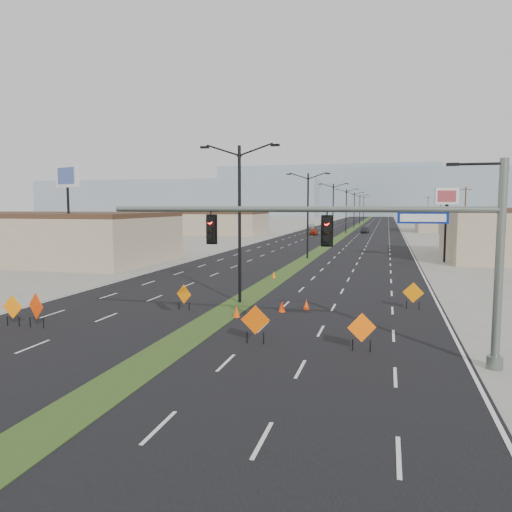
% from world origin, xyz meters
% --- Properties ---
extents(ground, '(600.00, 600.00, 0.00)m').
position_xyz_m(ground, '(0.00, 0.00, 0.00)').
color(ground, gray).
rests_on(ground, ground).
extents(road_surface, '(25.00, 400.00, 0.02)m').
position_xyz_m(road_surface, '(0.00, 100.00, 0.00)').
color(road_surface, black).
rests_on(road_surface, ground).
extents(median_strip, '(2.00, 400.00, 0.04)m').
position_xyz_m(median_strip, '(0.00, 100.00, 0.00)').
color(median_strip, '#2D4F1C').
rests_on(median_strip, ground).
extents(building_sw_far, '(30.00, 14.00, 4.50)m').
position_xyz_m(building_sw_far, '(-32.00, 85.00, 2.25)').
color(building_sw_far, tan).
rests_on(building_sw_far, ground).
extents(mesa_west, '(180.00, 50.00, 22.00)m').
position_xyz_m(mesa_west, '(-120.00, 280.00, 11.00)').
color(mesa_west, '#8397A3').
rests_on(mesa_west, ground).
extents(mesa_center, '(220.00, 50.00, 28.00)m').
position_xyz_m(mesa_center, '(40.00, 300.00, 14.00)').
color(mesa_center, '#8397A3').
rests_on(mesa_center, ground).
extents(mesa_backdrop, '(140.00, 50.00, 32.00)m').
position_xyz_m(mesa_backdrop, '(-30.00, 320.00, 16.00)').
color(mesa_backdrop, '#8397A3').
rests_on(mesa_backdrop, ground).
extents(signal_mast, '(16.30, 0.60, 8.00)m').
position_xyz_m(signal_mast, '(8.56, 2.00, 4.79)').
color(signal_mast, slate).
rests_on(signal_mast, ground).
extents(streetlight_0, '(5.15, 0.24, 10.02)m').
position_xyz_m(streetlight_0, '(0.00, 12.00, 5.42)').
color(streetlight_0, black).
rests_on(streetlight_0, ground).
extents(streetlight_1, '(5.15, 0.24, 10.02)m').
position_xyz_m(streetlight_1, '(0.00, 40.00, 5.42)').
color(streetlight_1, black).
rests_on(streetlight_1, ground).
extents(streetlight_2, '(5.15, 0.24, 10.02)m').
position_xyz_m(streetlight_2, '(0.00, 68.00, 5.42)').
color(streetlight_2, black).
rests_on(streetlight_2, ground).
extents(streetlight_3, '(5.15, 0.24, 10.02)m').
position_xyz_m(streetlight_3, '(0.00, 96.00, 5.42)').
color(streetlight_3, black).
rests_on(streetlight_3, ground).
extents(streetlight_4, '(5.15, 0.24, 10.02)m').
position_xyz_m(streetlight_4, '(0.00, 124.00, 5.42)').
color(streetlight_4, black).
rests_on(streetlight_4, ground).
extents(streetlight_5, '(5.15, 0.24, 10.02)m').
position_xyz_m(streetlight_5, '(0.00, 152.00, 5.42)').
color(streetlight_5, black).
rests_on(streetlight_5, ground).
extents(streetlight_6, '(5.15, 0.24, 10.02)m').
position_xyz_m(streetlight_6, '(0.00, 180.00, 5.42)').
color(streetlight_6, black).
rests_on(streetlight_6, ground).
extents(utility_pole_1, '(1.60, 0.20, 9.00)m').
position_xyz_m(utility_pole_1, '(20.00, 60.00, 4.67)').
color(utility_pole_1, '#4C3823').
rests_on(utility_pole_1, ground).
extents(utility_pole_2, '(1.60, 0.20, 9.00)m').
position_xyz_m(utility_pole_2, '(20.00, 95.00, 4.67)').
color(utility_pole_2, '#4C3823').
rests_on(utility_pole_2, ground).
extents(utility_pole_3, '(1.60, 0.20, 9.00)m').
position_xyz_m(utility_pole_3, '(20.00, 130.00, 4.67)').
color(utility_pole_3, '#4C3823').
rests_on(utility_pole_3, ground).
extents(car_left, '(2.12, 4.43, 1.46)m').
position_xyz_m(car_left, '(-6.17, 88.03, 0.73)').
color(car_left, maroon).
rests_on(car_left, ground).
extents(car_mid, '(1.83, 4.31, 1.38)m').
position_xyz_m(car_mid, '(4.15, 98.54, 0.69)').
color(car_mid, black).
rests_on(car_mid, ground).
extents(car_far, '(1.85, 4.52, 1.31)m').
position_xyz_m(car_far, '(-11.11, 117.92, 0.65)').
color(car_far, '#A8ADB1').
rests_on(car_far, ground).
extents(construction_sign_0, '(1.24, 0.10, 1.65)m').
position_xyz_m(construction_sign_0, '(-9.60, 3.00, 0.97)').
color(construction_sign_0, orange).
rests_on(construction_sign_0, ground).
extents(construction_sign_1, '(1.27, 0.60, 1.83)m').
position_xyz_m(construction_sign_1, '(-8.16, 3.00, 1.08)').
color(construction_sign_1, red).
rests_on(construction_sign_1, ground).
extents(construction_sign_2, '(1.09, 0.44, 1.53)m').
position_xyz_m(construction_sign_2, '(-2.64, 9.11, 0.90)').
color(construction_sign_2, orange).
rests_on(construction_sign_2, ground).
extents(construction_sign_3, '(1.33, 0.16, 1.78)m').
position_xyz_m(construction_sign_3, '(3.42, 3.00, 1.05)').
color(construction_sign_3, '#D74D04').
rests_on(construction_sign_3, ground).
extents(construction_sign_4, '(1.21, 0.48, 1.69)m').
position_xyz_m(construction_sign_4, '(8.13, 3.00, 1.00)').
color(construction_sign_4, '#FF5D05').
rests_on(construction_sign_4, ground).
extents(construction_sign_5, '(1.24, 0.24, 1.66)m').
position_xyz_m(construction_sign_5, '(10.69, 12.70, 0.98)').
color(construction_sign_5, orange).
rests_on(construction_sign_5, ground).
extents(cone_0, '(0.53, 0.53, 0.67)m').
position_xyz_m(cone_0, '(1.02, 7.93, 0.34)').
color(cone_0, '#E74104').
rests_on(cone_0, ground).
extents(cone_1, '(0.45, 0.45, 0.69)m').
position_xyz_m(cone_1, '(3.20, 9.97, 0.34)').
color(cone_1, '#F33405').
rests_on(cone_1, ground).
extents(cone_2, '(0.46, 0.46, 0.61)m').
position_xyz_m(cone_2, '(4.48, 11.02, 0.31)').
color(cone_2, '#FF3A05').
rests_on(cone_2, ground).
extents(cone_3, '(0.47, 0.47, 0.64)m').
position_xyz_m(cone_3, '(-0.29, 23.21, 0.32)').
color(cone_3, '#E16104').
rests_on(cone_3, ground).
extents(pole_sign_west, '(3.22, 1.56, 10.21)m').
position_xyz_m(pole_sign_west, '(-20.66, 23.59, 8.37)').
color(pole_sign_west, black).
rests_on(pole_sign_west, ground).
extents(pole_sign_east_near, '(2.62, 1.27, 8.19)m').
position_xyz_m(pole_sign_east_near, '(15.30, 40.24, 6.60)').
color(pole_sign_east_near, black).
rests_on(pole_sign_east_near, ground).
extents(pole_sign_east_far, '(3.02, 0.84, 9.22)m').
position_xyz_m(pole_sign_east_far, '(22.00, 100.00, 7.51)').
color(pole_sign_east_far, black).
rests_on(pole_sign_east_far, ground).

